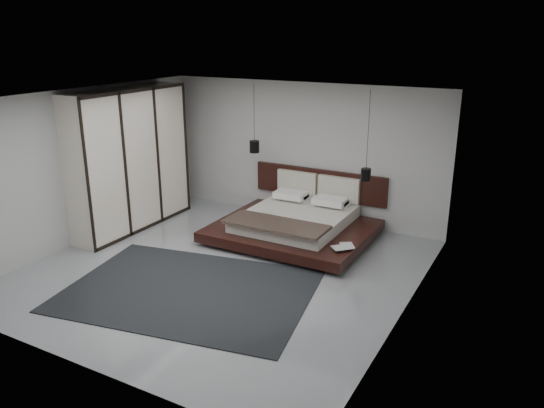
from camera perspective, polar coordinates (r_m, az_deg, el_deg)
The scene contains 14 objects.
floor at distance 8.86m, azimuth -5.36°, elevation -7.02°, with size 6.00×6.00×0.00m, color gray.
ceiling at distance 8.08m, azimuth -5.96°, elevation 11.26°, with size 6.00×6.00×0.00m, color white.
wall_back at distance 10.89m, azimuth 3.25°, elevation 5.64°, with size 6.00×6.00×0.00m, color #B6B6B4.
wall_front at distance 6.26m, azimuth -21.23°, elevation -5.26°, with size 6.00×6.00×0.00m, color #B6B6B4.
wall_left at distance 10.30m, azimuth -19.65°, elevation 3.87°, with size 6.00×6.00×0.00m, color #B6B6B4.
wall_right at distance 7.19m, azimuth 14.61°, elevation -1.60°, with size 6.00×6.00×0.00m, color #B6B6B4.
lattice_screen at distance 12.01m, azimuth -10.81°, elevation 6.05°, with size 0.05×0.90×2.60m, color black.
bed at distance 10.08m, azimuth 2.60°, elevation -1.96°, with size 2.85×2.42×1.09m.
book_lower at distance 9.08m, azimuth 7.41°, elevation -4.52°, with size 0.22×0.29×0.03m, color #99724C.
book_upper at distance 9.05m, azimuth 7.22°, elevation -4.41°, with size 0.24×0.32×0.02m, color #99724C.
pendant_left at distance 10.65m, azimuth -1.90°, elevation 6.20°, with size 0.20×0.20×1.37m.
pendant_right at distance 9.76m, azimuth 10.06°, elevation 3.19°, with size 0.18×0.18×1.64m.
wardrobe at distance 10.69m, azimuth -15.08°, elevation 4.62°, with size 0.66×2.79×2.74m.
rug at distance 8.24m, azimuth -8.90°, elevation -9.15°, with size 3.64×2.60×0.02m, color black.
Camera 1 is at (4.54, -6.61, 3.76)m, focal length 35.00 mm.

